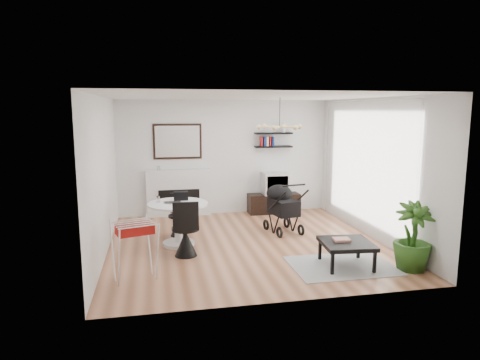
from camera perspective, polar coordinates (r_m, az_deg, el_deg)
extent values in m
plane|color=brown|center=(8.07, 0.86, -8.49)|extent=(5.00, 5.00, 0.00)
plane|color=white|center=(7.69, 0.91, 11.06)|extent=(5.00, 5.00, 0.00)
plane|color=white|center=(10.20, -2.10, 3.02)|extent=(5.00, 0.00, 5.00)
plane|color=white|center=(7.64, -17.77, 0.47)|extent=(0.00, 5.00, 5.00)
plane|color=white|center=(8.64, 17.31, 1.47)|extent=(0.00, 5.00, 5.00)
cube|color=white|center=(8.77, 16.12, 1.63)|extent=(0.04, 3.60, 2.60)
cube|color=white|center=(10.12, -8.16, -1.70)|extent=(1.50, 0.15, 1.10)
cube|color=black|center=(10.08, -8.13, -2.15)|extent=(0.95, 0.06, 0.32)
cube|color=black|center=(10.03, -8.34, 5.11)|extent=(1.12, 0.03, 0.82)
cube|color=white|center=(10.01, -8.33, 5.11)|extent=(1.02, 0.01, 0.72)
cube|color=black|center=(10.30, 4.46, 4.45)|extent=(0.90, 0.25, 0.04)
cube|color=black|center=(10.28, 4.48, 6.23)|extent=(0.90, 0.25, 0.04)
cube|color=black|center=(10.41, 4.51, -3.11)|extent=(1.24, 0.43, 0.47)
cube|color=silver|center=(10.32, 4.66, -0.42)|extent=(0.60, 0.52, 0.52)
cube|color=black|center=(10.08, 5.06, -0.66)|extent=(0.51, 0.01, 0.42)
cylinder|color=white|center=(8.06, -8.16, -8.36)|extent=(0.59, 0.59, 0.06)
cylinder|color=white|center=(7.95, -8.22, -5.77)|extent=(0.15, 0.15, 0.69)
cylinder|color=white|center=(7.87, -8.28, -3.19)|extent=(1.09, 1.09, 0.04)
imported|color=black|center=(7.83, -9.01, -3.02)|extent=(0.31, 0.20, 0.02)
cube|color=black|center=(8.10, -7.88, -2.09)|extent=(0.27, 0.17, 0.16)
cube|color=white|center=(7.78, -6.76, -3.11)|extent=(0.36, 0.32, 0.01)
cylinder|color=white|center=(7.98, -10.87, -2.53)|extent=(0.07, 0.07, 0.11)
cylinder|color=black|center=(8.54, -8.23, -4.77)|extent=(0.39, 0.39, 0.04)
cone|color=black|center=(8.59, -8.20, -6.16)|extent=(0.32, 0.32, 0.38)
cube|color=black|center=(8.66, -8.11, -3.04)|extent=(0.36, 0.10, 0.40)
cylinder|color=black|center=(7.35, -7.28, -6.44)|extent=(0.47, 0.47, 0.05)
cone|color=black|center=(7.42, -7.24, -8.34)|extent=(0.38, 0.38, 0.45)
cube|color=black|center=(7.08, -7.25, -4.83)|extent=(0.43, 0.06, 0.48)
cube|color=maroon|center=(6.37, -13.96, -6.29)|extent=(0.57, 0.43, 0.14)
cube|color=black|center=(8.72, 5.82, -3.59)|extent=(0.55, 0.73, 0.31)
ellipsoid|color=black|center=(8.84, 5.25, -1.80)|extent=(0.53, 0.53, 0.37)
cylinder|color=black|center=(8.26, 7.21, -0.69)|extent=(0.48, 0.12, 0.03)
torus|color=black|center=(8.99, 3.49, -5.98)|extent=(0.10, 0.24, 0.23)
torus|color=black|center=(9.20, 6.23, -5.67)|extent=(0.10, 0.24, 0.23)
torus|color=black|center=(8.46, 5.28, -6.99)|extent=(0.10, 0.24, 0.23)
torus|color=black|center=(8.68, 8.14, -6.62)|extent=(0.10, 0.24, 0.23)
cube|color=#A8A8A8|center=(7.16, 13.43, -11.05)|extent=(1.62, 1.17, 0.01)
cube|color=black|center=(7.05, 14.02, -8.24)|extent=(0.84, 0.84, 0.07)
cube|color=black|center=(6.71, 12.21, -10.85)|extent=(0.04, 0.04, 0.33)
cube|color=black|center=(6.94, 17.50, -10.40)|extent=(0.04, 0.04, 0.33)
cube|color=black|center=(7.30, 10.61, -9.12)|extent=(0.04, 0.04, 0.33)
cube|color=black|center=(7.51, 15.51, -8.78)|extent=(0.04, 0.04, 0.33)
cube|color=#DA5036|center=(7.06, 13.39, -7.74)|extent=(0.28, 0.24, 0.04)
imported|color=#295317|center=(7.18, 22.07, -6.99)|extent=(0.71, 0.71, 1.07)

